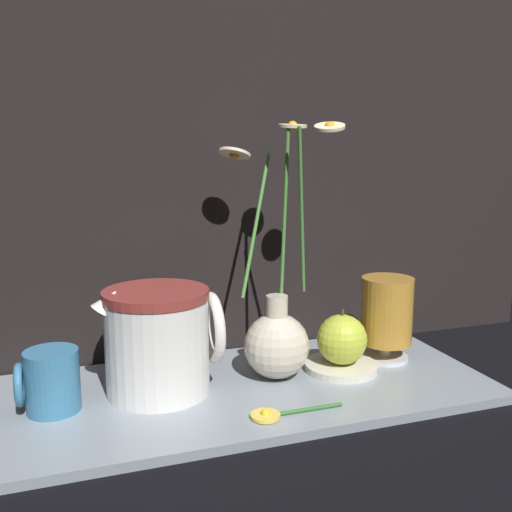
# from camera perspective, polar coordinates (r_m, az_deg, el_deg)

# --- Properties ---
(ground_plane) EXTENTS (6.00, 6.00, 0.00)m
(ground_plane) POSITION_cam_1_polar(r_m,az_deg,el_deg) (0.79, -1.06, -13.61)
(ground_plane) COLOR black
(shelf) EXTENTS (0.66, 0.29, 0.01)m
(shelf) POSITION_cam_1_polar(r_m,az_deg,el_deg) (0.79, -1.07, -13.22)
(shelf) COLOR gray
(shelf) RESTS_ON ground_plane
(vase_with_flowers) EXTENTS (0.16, 0.14, 0.35)m
(vase_with_flowers) POSITION_cam_1_polar(r_m,az_deg,el_deg) (0.80, 2.10, -7.92)
(vase_with_flowers) COLOR beige
(vase_with_flowers) RESTS_ON shelf
(yellow_mug) EXTENTS (0.07, 0.06, 0.08)m
(yellow_mug) POSITION_cam_1_polar(r_m,az_deg,el_deg) (0.75, -19.92, -11.68)
(yellow_mug) COLOR teal
(yellow_mug) RESTS_ON shelf
(ceramic_pitcher) EXTENTS (0.16, 0.14, 0.15)m
(ceramic_pitcher) POSITION_cam_1_polar(r_m,az_deg,el_deg) (0.76, -9.67, -7.95)
(ceramic_pitcher) COLOR white
(ceramic_pitcher) RESTS_ON shelf
(tea_glass) EXTENTS (0.08, 0.08, 0.13)m
(tea_glass) POSITION_cam_1_polar(r_m,az_deg,el_deg) (0.88, 12.92, -5.57)
(tea_glass) COLOR silver
(tea_glass) RESTS_ON shelf
(saucer_plate) EXTENTS (0.11, 0.11, 0.01)m
(saucer_plate) POSITION_cam_1_polar(r_m,az_deg,el_deg) (0.85, 8.50, -10.87)
(saucer_plate) COLOR silver
(saucer_plate) RESTS_ON shelf
(orange_fruit) EXTENTS (0.07, 0.07, 0.08)m
(orange_fruit) POSITION_cam_1_polar(r_m,az_deg,el_deg) (0.83, 8.58, -8.24)
(orange_fruit) COLOR #B7C638
(orange_fruit) RESTS_ON saucer_plate
(loose_daisy) EXTENTS (0.12, 0.04, 0.01)m
(loose_daisy) POSITION_cam_1_polar(r_m,az_deg,el_deg) (0.71, 2.05, -15.50)
(loose_daisy) COLOR #336B2D
(loose_daisy) RESTS_ON shelf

